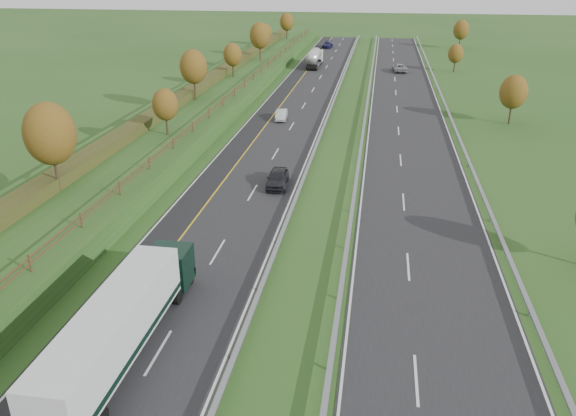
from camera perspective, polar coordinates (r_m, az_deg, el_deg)
name	(u,v)px	position (r m, az deg, el deg)	size (l,w,h in m)	color
ground	(340,137)	(70.77, 5.32, 7.18)	(400.00, 400.00, 0.00)	#254A1A
near_carriageway	(284,124)	(76.45, -0.45, 8.53)	(10.50, 200.00, 0.04)	black
far_carriageway	(408,129)	(75.56, 12.10, 7.83)	(10.50, 200.00, 0.04)	black
hard_shoulder	(256,123)	(77.15, -3.23, 8.64)	(3.00, 200.00, 0.04)	black
lane_markings	(331,126)	(75.56, 4.38, 8.31)	(26.75, 200.00, 0.01)	silver
embankment_left	(190,113)	(79.36, -9.88, 9.48)	(12.00, 200.00, 2.00)	#254A1A
hedge_left	(176,101)	(79.67, -11.34, 10.57)	(2.20, 180.00, 1.10)	#323B18
fence_left	(221,103)	(77.25, -6.85, 10.59)	(0.12, 189.06, 1.20)	#422B19
median_barrier_near	(326,121)	(75.59, 3.86, 8.77)	(0.32, 200.00, 0.71)	gray
median_barrier_far	(364,123)	(75.31, 7.77, 8.55)	(0.32, 200.00, 0.71)	gray
outer_barrier_far	(454,127)	(75.94, 16.55, 7.93)	(0.32, 200.00, 0.71)	gray
trees_left	(182,78)	(75.02, -10.72, 12.82)	(6.64, 164.30, 7.66)	#2D2116
trees_far	(483,63)	(104.66, 19.23, 13.71)	(8.45, 118.60, 7.12)	#2D2116
box_lorry	(122,323)	(31.57, -16.47, -11.10)	(2.58, 16.28, 4.06)	black
road_tanker	(315,58)	(121.89, 2.72, 15.02)	(2.40, 11.22, 3.46)	silver
car_dark_near	(278,178)	(54.14, -1.07, 3.06)	(1.93, 4.79, 1.63)	black
car_silver_mid	(281,115)	(78.50, -0.67, 9.46)	(1.45, 4.17, 1.37)	#B9BBBF
car_small_far	(328,45)	(150.94, 4.04, 16.22)	(2.13, 5.25, 1.52)	#161541
car_oncoming	(399,68)	(117.91, 11.24, 13.82)	(2.59, 5.62, 1.56)	#98989C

